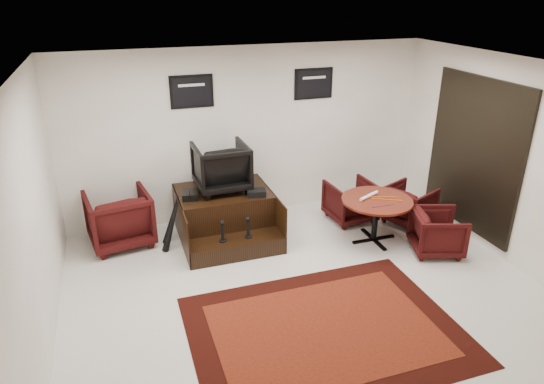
{
  "coord_description": "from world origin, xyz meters",
  "views": [
    {
      "loc": [
        -2.08,
        -4.85,
        3.65
      ],
      "look_at": [
        -0.15,
        0.9,
        1.03
      ],
      "focal_mm": 32.0,
      "sensor_mm": 36.0,
      "label": 1
    }
  ],
  "objects": [
    {
      "name": "ground",
      "position": [
        0.0,
        0.0,
        0.0
      ],
      "size": [
        6.0,
        6.0,
        0.0
      ],
      "primitive_type": "plane",
      "color": "silver",
      "rests_on": "ground"
    },
    {
      "name": "room_shell",
      "position": [
        0.41,
        0.12,
        1.79
      ],
      "size": [
        6.02,
        5.02,
        2.81
      ],
      "color": "white",
      "rests_on": "ground"
    },
    {
      "name": "area_rug",
      "position": [
        -0.08,
        -0.82,
        0.01
      ],
      "size": [
        3.04,
        2.28,
        0.01
      ],
      "color": "black",
      "rests_on": "ground"
    },
    {
      "name": "shine_podium",
      "position": [
        -0.62,
        1.77,
        0.34
      ],
      "size": [
        1.42,
        1.47,
        0.73
      ],
      "color": "black",
      "rests_on": "ground"
    },
    {
      "name": "shine_chair",
      "position": [
        -0.62,
        1.92,
        1.14
      ],
      "size": [
        0.8,
        0.75,
        0.81
      ],
      "primitive_type": "imported",
      "rotation": [
        0.0,
        0.0,
        3.17
      ],
      "color": "black",
      "rests_on": "shine_podium"
    },
    {
      "name": "shoes_pair",
      "position": [
        -1.14,
        1.73,
        0.78
      ],
      "size": [
        0.27,
        0.32,
        0.1
      ],
      "color": "black",
      "rests_on": "shine_podium"
    },
    {
      "name": "polish_kit",
      "position": [
        -0.19,
        1.51,
        0.78
      ],
      "size": [
        0.31,
        0.24,
        0.09
      ],
      "primitive_type": "cube",
      "rotation": [
        0.0,
        0.0,
        -0.22
      ],
      "color": "black",
      "rests_on": "shine_podium"
    },
    {
      "name": "umbrella_black",
      "position": [
        -1.47,
        1.57,
        0.39
      ],
      "size": [
        0.29,
        0.11,
        0.78
      ],
      "primitive_type": null,
      "color": "black",
      "rests_on": "ground"
    },
    {
      "name": "umbrella_hooked",
      "position": [
        -1.43,
        1.81,
        0.39
      ],
      "size": [
        0.29,
        0.11,
        0.78
      ],
      "primitive_type": null,
      "color": "black",
      "rests_on": "ground"
    },
    {
      "name": "armchair_side",
      "position": [
        -2.18,
        2.04,
        0.46
      ],
      "size": [
        1.01,
        0.96,
        0.91
      ],
      "primitive_type": "imported",
      "rotation": [
        0.0,
        0.0,
        3.3
      ],
      "color": "black",
      "rests_on": "ground"
    },
    {
      "name": "meeting_table",
      "position": [
        1.51,
        0.89,
        0.6
      ],
      "size": [
        1.06,
        1.06,
        0.69
      ],
      "color": "#4E130B",
      "rests_on": "ground"
    },
    {
      "name": "table_chair_back",
      "position": [
        1.49,
        1.67,
        0.37
      ],
      "size": [
        0.76,
        0.72,
        0.74
      ],
      "primitive_type": "imported",
      "rotation": [
        0.0,
        0.0,
        3.21
      ],
      "color": "black",
      "rests_on": "ground"
    },
    {
      "name": "table_chair_window",
      "position": [
        2.35,
        1.26,
        0.35
      ],
      "size": [
        0.86,
        0.88,
        0.7
      ],
      "primitive_type": "imported",
      "rotation": [
        0.0,
        0.0,
        1.98
      ],
      "color": "black",
      "rests_on": "ground"
    },
    {
      "name": "table_chair_corner",
      "position": [
        2.2,
        0.3,
        0.35
      ],
      "size": [
        0.82,
        0.85,
        0.7
      ],
      "primitive_type": "imported",
      "rotation": [
        0.0,
        0.0,
        1.25
      ],
      "color": "black",
      "rests_on": "ground"
    },
    {
      "name": "paper_roll",
      "position": [
        1.43,
        1.0,
        0.72
      ],
      "size": [
        0.4,
        0.23,
        0.05
      ],
      "primitive_type": "cylinder",
      "rotation": [
        0.0,
        1.57,
        0.46
      ],
      "color": "white",
      "rests_on": "meeting_table"
    },
    {
      "name": "table_clutter",
      "position": [
        1.61,
        0.83,
        0.7
      ],
      "size": [
        0.56,
        0.36,
        0.01
      ],
      "color": "#D8620C",
      "rests_on": "meeting_table"
    }
  ]
}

